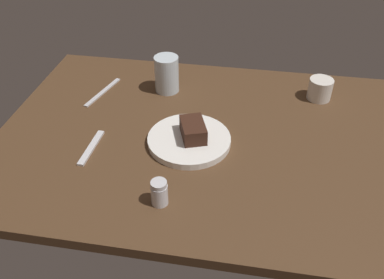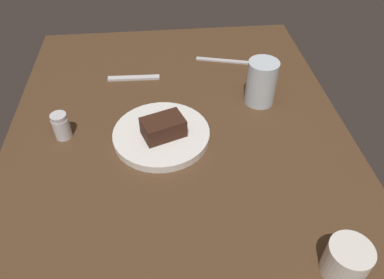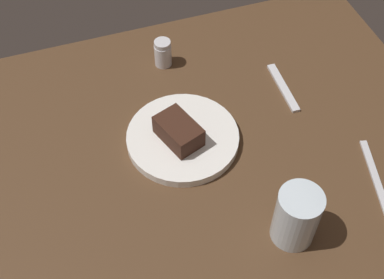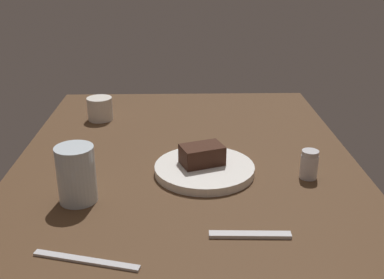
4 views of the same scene
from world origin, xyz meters
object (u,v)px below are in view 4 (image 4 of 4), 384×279
Objects in this scene: water_glass at (76,174)px; dessert_spoon at (250,235)px; salt_shaker at (309,164)px; coffee_cup at (100,109)px; butter_knife at (86,260)px; chocolate_cake_slice at (202,155)px; dessert_plate at (204,169)px.

dessert_spoon is at bearing 67.42° from water_glass.
salt_shaker is 0.89× the size of coffee_cup.
coffee_cup reaches higher than butter_knife.
chocolate_cake_slice is 29.43cm from water_glass.
butter_knife is at bearing -56.37° from salt_shaker.
water_glass reaches higher than coffee_cup.
salt_shaker is at bearing 52.98° from coffee_cup.
chocolate_cake_slice reaches higher than dessert_plate.
coffee_cup is (-40.41, -53.59, 0.15)cm from salt_shaker.
water_glass is 0.80× the size of dessert_spoon.
dessert_spoon is (23.29, -16.55, -2.95)cm from salt_shaker.
dessert_spoon is at bearing 30.18° from coffee_cup.
water_glass is 1.59× the size of coffee_cup.
coffee_cup is at bearing 122.34° from dessert_spoon.
chocolate_cake_slice is 0.64× the size of dessert_spoon.
chocolate_cake_slice is 1.43× the size of salt_shaker.
dessert_plate is 3.08× the size of coffee_cup.
water_glass is at bearing 159.58° from dessert_spoon.
dessert_spoon is 0.79× the size of butter_knife.
dessert_plate is 1.55× the size of dessert_spoon.
dessert_spoon reaches higher than butter_knife.
salt_shaker is at bearing 80.74° from chocolate_cake_slice.
water_glass reaches higher than dessert_spoon.
coffee_cup is 0.40× the size of butter_knife.
dessert_spoon is at bearing 15.08° from dessert_plate.
salt_shaker reaches higher than dessert_plate.
dessert_plate is 27.14cm from dessert_spoon.
water_glass is 22.25cm from butter_knife.
dessert_spoon is at bearing 15.62° from chocolate_cake_slice.
salt_shaker is 28.72cm from dessert_spoon.
coffee_cup is at bearing -141.10° from chocolate_cake_slice.
chocolate_cake_slice is 24.50cm from salt_shaker.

